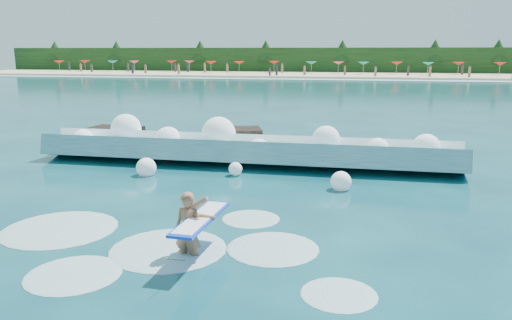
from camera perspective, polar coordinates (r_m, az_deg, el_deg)
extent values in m
plane|color=#083242|center=(13.82, -7.85, -6.34)|extent=(200.00, 200.00, 0.00)
cube|color=tan|center=(90.52, 9.02, 9.57)|extent=(140.00, 20.00, 0.40)
cube|color=silver|center=(79.56, 8.61, 9.10)|extent=(140.00, 5.00, 0.08)
cube|color=black|center=(100.43, 9.37, 11.13)|extent=(140.00, 4.00, 5.00)
cube|color=teal|center=(19.84, -1.30, 0.76)|extent=(16.54, 2.52, 1.38)
cube|color=white|center=(20.53, -0.80, 2.33)|extent=(16.54, 1.17, 0.64)
cube|color=black|center=(23.39, -15.89, 2.10)|extent=(2.38, 1.86, 1.23)
cube|color=black|center=(21.46, -9.74, 1.24)|extent=(2.15, 2.07, 0.94)
cube|color=black|center=(21.75, -1.95, 1.92)|extent=(2.27, 2.03, 1.32)
imported|color=#8E5D42|center=(11.02, -7.75, -8.11)|extent=(0.68, 0.49, 1.74)
cube|color=blue|center=(10.87, -6.31, -6.66)|extent=(0.68, 2.41, 0.06)
cube|color=white|center=(10.87, -6.31, -6.59)|extent=(0.57, 2.21, 0.06)
cylinder|color=black|center=(9.96, -9.06, -11.20)|extent=(0.01, 0.91, 0.43)
sphere|color=white|center=(22.05, -19.14, 2.15)|extent=(0.92, 0.92, 0.92)
sphere|color=white|center=(21.97, -14.62, 3.45)|extent=(1.28, 1.28, 1.28)
sphere|color=white|center=(20.96, -10.00, 2.26)|extent=(1.11, 1.11, 1.11)
sphere|color=white|center=(20.43, -4.30, 3.01)|extent=(1.39, 1.39, 1.39)
sphere|color=white|center=(19.19, 0.30, 1.29)|extent=(0.79, 0.79, 0.79)
sphere|color=white|center=(19.40, 8.00, 2.30)|extent=(1.08, 1.08, 1.08)
sphere|color=white|center=(19.54, 13.74, 1.16)|extent=(0.89, 0.89, 0.89)
sphere|color=white|center=(19.54, 18.87, 1.30)|extent=(1.06, 1.06, 1.06)
sphere|color=white|center=(18.46, -12.44, -0.88)|extent=(0.73, 0.73, 0.73)
sphere|color=white|center=(17.99, -2.37, -1.03)|extent=(0.49, 0.49, 0.49)
sphere|color=white|center=(16.38, 9.68, -2.46)|extent=(0.68, 0.68, 0.68)
ellipsoid|color=silver|center=(11.67, -10.01, -10.02)|extent=(2.68, 2.68, 0.13)
ellipsoid|color=silver|center=(10.93, -20.13, -12.20)|extent=(1.94, 1.94, 0.10)
ellipsoid|color=silver|center=(11.55, 1.92, -10.08)|extent=(2.14, 2.14, 0.11)
ellipsoid|color=silver|center=(13.65, -21.52, -7.36)|extent=(2.88, 2.88, 0.14)
ellipsoid|color=silver|center=(13.45, -0.60, -6.75)|extent=(1.57, 1.57, 0.08)
ellipsoid|color=silver|center=(9.67, 9.44, -14.93)|extent=(1.45, 1.45, 0.07)
cone|color=red|center=(107.22, -21.58, 10.38)|extent=(2.00, 2.00, 0.50)
cone|color=red|center=(107.36, -18.98, 10.57)|extent=(2.00, 2.00, 0.50)
cone|color=#15837F|center=(102.99, -16.07, 10.71)|extent=(2.00, 2.00, 0.50)
cone|color=#CB3B59|center=(101.42, -13.75, 10.82)|extent=(2.00, 2.00, 0.50)
cone|color=red|center=(100.61, -9.61, 10.99)|extent=(2.00, 2.00, 0.50)
cone|color=#CB3B59|center=(100.11, -7.62, 11.04)|extent=(2.00, 2.00, 0.50)
cone|color=red|center=(94.58, -5.17, 11.03)|extent=(2.00, 2.00, 0.50)
cone|color=red|center=(93.54, -1.94, 11.05)|extent=(2.00, 2.00, 0.50)
cone|color=red|center=(95.48, 2.08, 11.08)|extent=(2.00, 2.00, 0.50)
cone|color=#15837F|center=(92.60, 6.35, 10.97)|extent=(2.00, 2.00, 0.50)
cone|color=#CB3B59|center=(91.46, 9.40, 10.87)|extent=(2.00, 2.00, 0.50)
cone|color=#15837F|center=(90.48, 12.18, 10.75)|extent=(2.00, 2.00, 0.50)
cone|color=red|center=(92.31, 15.79, 10.59)|extent=(2.00, 2.00, 0.50)
cone|color=#15837F|center=(90.75, 19.08, 10.36)|extent=(2.00, 2.00, 0.50)
cone|color=red|center=(94.09, 22.15, 10.18)|extent=(2.00, 2.00, 0.50)
cone|color=red|center=(94.41, 26.12, 9.84)|extent=(2.00, 2.00, 0.50)
cube|color=#3F332D|center=(86.83, -3.10, 10.24)|extent=(0.35, 0.22, 1.58)
cube|color=#8C664C|center=(89.58, 17.58, 9.77)|extent=(0.35, 0.22, 1.61)
cube|color=#262633|center=(87.07, -6.70, 10.19)|extent=(0.35, 0.22, 1.61)
cube|color=brown|center=(92.87, -13.92, 10.00)|extent=(0.35, 0.22, 1.45)
cube|color=#3F332D|center=(87.97, 7.21, 10.14)|extent=(0.35, 0.22, 1.43)
cube|color=#8C664C|center=(92.12, -15.41, 9.76)|extent=(0.35, 0.22, 1.62)
cube|color=#262633|center=(97.95, -18.72, 9.85)|extent=(0.35, 0.22, 1.53)
cube|color=brown|center=(86.97, -5.29, 10.15)|extent=(0.35, 0.22, 1.40)
cube|color=#3F332D|center=(91.78, 0.31, 10.36)|extent=(0.35, 0.22, 1.52)
cube|color=#8C664C|center=(82.30, 7.96, 9.80)|extent=(0.35, 0.22, 1.59)
cube|color=brown|center=(89.69, -9.83, 10.12)|extent=(0.35, 0.22, 1.49)
cube|color=#3F332D|center=(95.82, -20.79, 9.48)|extent=(0.35, 0.22, 1.59)
cube|color=#8C664C|center=(106.13, -19.90, 9.89)|extent=(0.35, 0.22, 1.46)
cube|color=#262633|center=(83.87, 20.01, 9.44)|extent=(0.35, 0.22, 1.54)
cube|color=brown|center=(95.83, -20.02, 9.48)|extent=(0.35, 0.22, 1.38)
cube|color=#3F332D|center=(94.90, -0.38, 10.40)|extent=(0.35, 0.22, 1.44)
cube|color=#8C664C|center=(88.53, -1.42, 10.26)|extent=(0.35, 0.22, 1.46)
cube|color=#262633|center=(94.63, 3.52, 10.34)|extent=(0.35, 0.22, 1.35)
cube|color=brown|center=(84.13, 13.50, 9.79)|extent=(0.35, 0.22, 1.39)
cube|color=#3F332D|center=(82.43, 0.27, 9.86)|extent=(0.35, 0.22, 1.39)
cube|color=#8C664C|center=(86.69, -10.21, 9.86)|extent=(0.35, 0.22, 1.61)
cube|color=#262633|center=(90.23, -1.11, 10.29)|extent=(0.35, 0.22, 1.42)
cube|color=brown|center=(93.81, 2.53, 10.38)|extent=(0.35, 0.22, 1.49)
cube|color=#3F332D|center=(93.97, 2.57, 10.35)|extent=(0.35, 0.22, 1.38)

